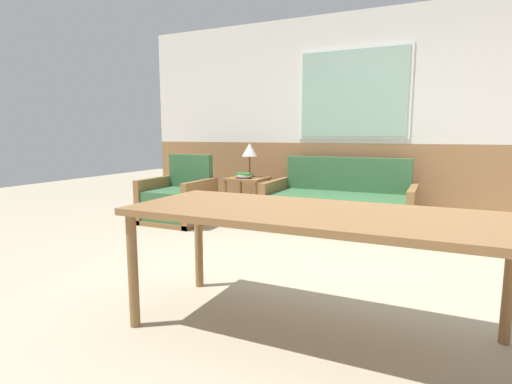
% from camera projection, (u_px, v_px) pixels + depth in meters
% --- Properties ---
extents(ground_plane, '(16.00, 16.00, 0.00)m').
position_uv_depth(ground_plane, '(341.00, 294.00, 2.88)').
color(ground_plane, '#B2A58C').
extents(wall_back, '(7.20, 0.09, 2.70)m').
position_uv_depth(wall_back, '(390.00, 117.00, 5.05)').
color(wall_back, '#996B42').
rests_on(wall_back, ground_plane).
extents(couch, '(1.74, 0.86, 0.85)m').
position_uv_depth(couch, '(339.00, 208.00, 4.86)').
color(couch, olive).
rests_on(couch, ground_plane).
extents(armchair, '(0.80, 0.75, 0.87)m').
position_uv_depth(armchair, '(178.00, 202.00, 5.22)').
color(armchair, olive).
rests_on(armchair, ground_plane).
extents(side_table, '(0.50, 0.50, 0.57)m').
position_uv_depth(side_table, '(248.00, 185.00, 5.40)').
color(side_table, olive).
rests_on(side_table, ground_plane).
extents(table_lamp, '(0.21, 0.21, 0.46)m').
position_uv_depth(table_lamp, '(250.00, 151.00, 5.42)').
color(table_lamp, '#4C3823').
rests_on(table_lamp, side_table).
extents(book_stack, '(0.22, 0.17, 0.07)m').
position_uv_depth(book_stack, '(244.00, 176.00, 5.31)').
color(book_stack, black).
rests_on(book_stack, side_table).
extents(dining_table, '(2.11, 0.83, 0.73)m').
position_uv_depth(dining_table, '(314.00, 222.00, 2.21)').
color(dining_table, olive).
rests_on(dining_table, ground_plane).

